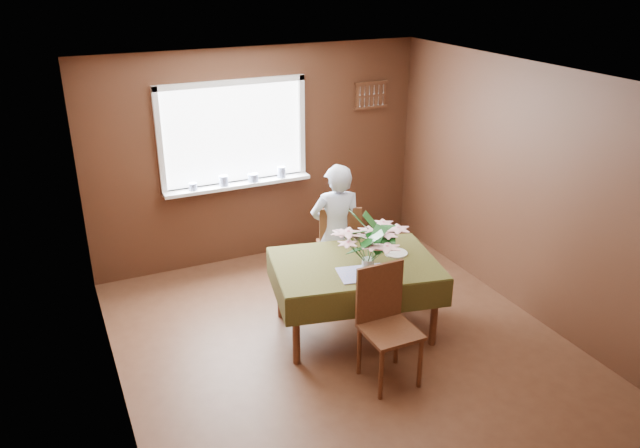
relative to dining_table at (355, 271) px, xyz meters
name	(u,v)px	position (x,y,z in m)	size (l,w,h in m)	color
floor	(344,347)	(-0.22, -0.23, -0.65)	(4.50, 4.50, 0.00)	#4E2B1A
ceiling	(349,79)	(-0.22, -0.23, 1.85)	(4.50, 4.50, 0.00)	white
wall_back	(259,156)	(-0.22, 2.02, 0.60)	(4.00, 4.00, 0.00)	brown
wall_front	(528,368)	(-0.22, -2.48, 0.60)	(4.00, 4.00, 0.00)	brown
wall_left	(106,270)	(-2.22, -0.23, 0.60)	(4.50, 4.50, 0.00)	brown
wall_right	(527,192)	(1.78, -0.23, 0.60)	(4.50, 4.50, 0.00)	brown
window_assembly	(236,151)	(-0.51, 1.97, 0.71)	(1.72, 0.20, 1.22)	white
spoon_rack	(371,95)	(1.23, 1.99, 1.20)	(0.44, 0.05, 0.33)	brown
dining_table	(355,271)	(0.00, 0.00, 0.00)	(1.71, 1.33, 0.75)	brown
chair_far	(339,245)	(0.21, 0.78, -0.10)	(0.56, 0.56, 1.02)	brown
chair_near	(385,320)	(-0.10, -0.74, -0.10)	(0.44, 0.44, 1.03)	brown
seated_woman	(336,233)	(0.14, 0.69, 0.09)	(0.54, 0.36, 1.49)	white
flower_bouquet	(369,241)	(0.00, -0.24, 0.41)	(0.57, 0.57, 0.49)	white
side_plate	(396,253)	(0.44, 0.00, 0.10)	(0.22, 0.22, 0.01)	white
table_knife	(383,271)	(0.13, -0.29, 0.10)	(0.02, 0.21, 0.00)	silver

